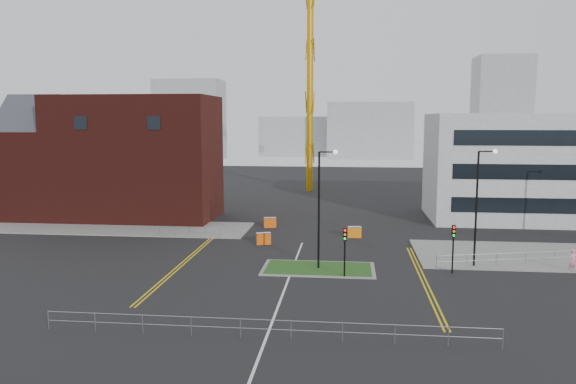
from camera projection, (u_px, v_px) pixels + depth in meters
The scene contains 28 objects.
ground at pixel (280, 302), 35.31m from camera, with size 200.00×200.00×0.00m, color black.
pavement_left at pixel (117, 227), 59.13m from camera, with size 28.00×8.00×0.12m, color slate.
pavement_right at pixel (562, 256), 46.74m from camera, with size 24.00×10.00×0.12m, color slate.
island_kerb at pixel (318, 269), 42.98m from camera, with size 8.60×4.60×0.08m, color slate.
grass_island at pixel (318, 269), 42.97m from camera, with size 8.00×4.00×0.12m, color #1F4617.
brick_building at pixel (111, 159), 64.47m from camera, with size 24.20×10.07×14.24m.
office_block at pixel (543, 167), 63.26m from camera, with size 25.00×12.20×12.00m.
tower_crane at pixel (347, 17), 84.72m from camera, with size 52.45×9.63×38.64m.
streetlamp_island at pixel (322, 200), 42.25m from camera, with size 1.46×0.36×9.18m.
streetlamp_right_near at pixel (480, 198), 42.94m from camera, with size 1.46×0.36×9.18m.
traffic_light_island at pixel (345, 243), 40.44m from camera, with size 0.28×0.33×3.65m.
traffic_light_right at pixel (453, 240), 41.56m from camera, with size 0.28×0.33×3.65m.
railing_front at pixel (266, 325), 29.29m from camera, with size 24.05×0.05×1.10m.
railing_left at pixel (190, 230), 54.13m from camera, with size 6.05×0.05×1.10m.
railing_right at pixel (554, 255), 44.35m from camera, with size 19.05×5.05×1.10m.
centre_line at pixel (283, 292), 37.28m from camera, with size 0.15×30.00×0.01m, color silver.
yellow_left_a at pixel (186, 259), 46.13m from camera, with size 0.12×24.00×0.01m, color gold.
yellow_left_b at pixel (190, 259), 46.10m from camera, with size 0.12×24.00×0.01m, color gold.
yellow_right_a at pixel (421, 280), 40.21m from camera, with size 0.12×20.00×0.01m, color gold.
yellow_right_b at pixel (426, 280), 40.17m from camera, with size 0.12×20.00×0.01m, color gold.
skyline_a at pixel (190, 120), 156.43m from camera, with size 18.00×12.00×22.00m, color gray.
skyline_b at pixel (369, 130), 161.33m from camera, with size 24.00×12.00×16.00m, color gray.
skyline_c at pixel (501, 109), 151.87m from camera, with size 14.00×12.00×28.00m, color gray.
skyline_d at pixel (309, 136), 173.37m from camera, with size 30.00×12.00×12.00m, color gray.
pedestrian at pixel (573, 261), 41.94m from camera, with size 0.66×0.43×1.82m, color pink.
barrier_left at pixel (264, 238), 51.37m from camera, with size 1.38×0.86×1.10m.
barrier_mid at pixel (270, 222), 59.32m from camera, with size 1.36×0.69×1.09m.
barrier_right at pixel (355, 232), 54.31m from camera, with size 1.33×0.52×1.10m.
Camera 1 is at (4.20, -33.85, 11.49)m, focal length 35.00 mm.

